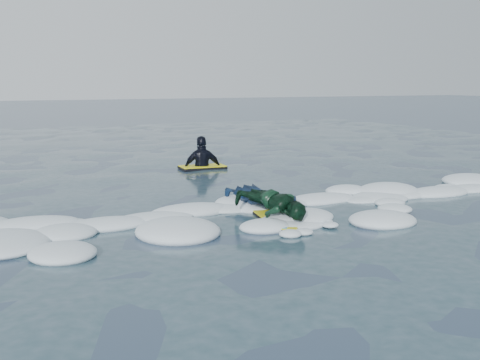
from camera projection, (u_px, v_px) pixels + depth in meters
name	position (u px, v px, depth m)	size (l,w,h in m)	color
ground	(261.00, 235.00, 8.35)	(120.00, 120.00, 0.00)	#1D3045
foam_band	(231.00, 220.00, 9.27)	(12.00, 3.10, 0.30)	white
prone_woman_unit	(263.00, 199.00, 9.79)	(0.91, 1.63, 0.40)	black
prone_child_unit	(276.00, 207.00, 8.97)	(0.86, 1.39, 0.51)	black
waiting_rider_unit	(202.00, 170.00, 14.54)	(1.12, 0.65, 1.65)	black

